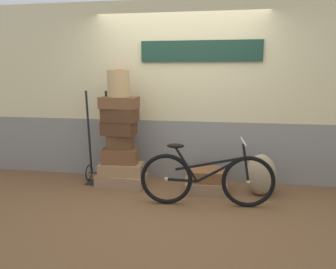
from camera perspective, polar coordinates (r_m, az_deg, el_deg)
name	(u,v)px	position (r m, az deg, el deg)	size (l,w,h in m)	color
ground	(172,199)	(4.47, 0.78, -11.21)	(8.80, 5.20, 0.06)	brown
station_building	(182,93)	(4.99, 2.48, 7.35)	(6.80, 0.74, 2.68)	gray
suitcase_0	(122,180)	(4.86, -8.14, -7.94)	(0.70, 0.38, 0.18)	#937051
suitcase_1	(121,169)	(4.82, -8.19, -5.97)	(0.63, 0.35, 0.16)	#9E754C
suitcase_2	(120,156)	(4.79, -8.35, -3.72)	(0.51, 0.29, 0.21)	brown
suitcase_3	(120,142)	(4.74, -8.37, -1.27)	(0.37, 0.22, 0.21)	brown
suitcase_4	(119,128)	(4.70, -8.64, 1.10)	(0.47, 0.27, 0.19)	#4C2D19
suitcase_5	(120,115)	(4.65, -8.43, 3.41)	(0.48, 0.28, 0.19)	#4C2D19
suitcase_6	(119,103)	(4.63, -8.57, 5.55)	(0.52, 0.29, 0.16)	brown
suitcase_7	(205,186)	(4.66, 6.60, -8.93)	(0.58, 0.42, 0.16)	#937051
suitcase_8	(207,175)	(4.62, 6.90, -7.03)	(0.49, 0.39, 0.16)	brown
wicker_basket	(118,84)	(4.63, -8.70, 8.82)	(0.31, 0.31, 0.37)	tan
luggage_trolley	(99,159)	(5.05, -12.02, -4.19)	(0.38, 0.34, 1.38)	black
burlap_sack	(261,175)	(4.62, 15.95, -6.79)	(0.40, 0.34, 0.57)	#9E8966
bicycle	(206,179)	(4.10, 6.75, -7.73)	(1.67, 0.46, 0.85)	black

